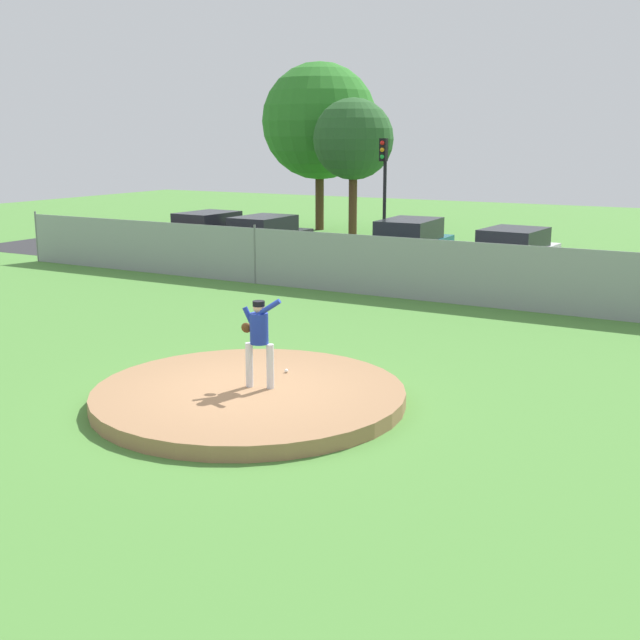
{
  "coord_description": "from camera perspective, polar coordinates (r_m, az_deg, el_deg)",
  "views": [
    {
      "loc": [
        7.7,
        -11.24,
        4.54
      ],
      "look_at": [
        0.52,
        1.62,
        1.23
      ],
      "focal_mm": 45.57,
      "sensor_mm": 36.0,
      "label": 1
    }
  ],
  "objects": [
    {
      "name": "ground_plane",
      "position": [
        19.42,
        4.97,
        -0.88
      ],
      "size": [
        80.0,
        80.0,
        0.0
      ],
      "primitive_type": "plane",
      "color": "#4C8438"
    },
    {
      "name": "asphalt_strip",
      "position": [
        27.25,
        12.36,
        2.81
      ],
      "size": [
        44.0,
        7.0,
        0.01
      ],
      "primitive_type": "cube",
      "color": "#2B2B2D",
      "rests_on": "ground_plane"
    },
    {
      "name": "pitchers_mound",
      "position": [
        14.32,
        -4.99,
        -5.3
      ],
      "size": [
        5.47,
        5.47,
        0.26
      ],
      "primitive_type": "cylinder",
      "color": "#99704C",
      "rests_on": "ground_plane"
    },
    {
      "name": "pitcher_youth",
      "position": [
        14.08,
        -4.33,
        -1.01
      ],
      "size": [
        0.83,
        0.32,
        1.61
      ],
      "color": "silver",
      "rests_on": "pitchers_mound"
    },
    {
      "name": "baseball",
      "position": [
        15.16,
        -2.38,
        -3.58
      ],
      "size": [
        0.07,
        0.07,
        0.07
      ],
      "primitive_type": "sphere",
      "color": "white",
      "rests_on": "pitchers_mound"
    },
    {
      "name": "chainlink_fence",
      "position": [
        22.89,
        9.15,
        3.34
      ],
      "size": [
        32.65,
        0.07,
        1.87
      ],
      "color": "gray",
      "rests_on": "ground_plane"
    },
    {
      "name": "parked_car_teal",
      "position": [
        28.0,
        6.26,
        5.08
      ],
      "size": [
        2.03,
        4.64,
        1.84
      ],
      "color": "#146066",
      "rests_on": "ground_plane"
    },
    {
      "name": "parked_car_burgundy",
      "position": [
        32.34,
        -7.89,
        5.95
      ],
      "size": [
        2.03,
        4.35,
        1.7
      ],
      "color": "maroon",
      "rests_on": "ground_plane"
    },
    {
      "name": "parked_car_charcoal",
      "position": [
        30.61,
        -4.0,
        5.65
      ],
      "size": [
        1.92,
        4.38,
        1.68
      ],
      "color": "#232328",
      "rests_on": "ground_plane"
    },
    {
      "name": "parked_car_white",
      "position": [
        27.12,
        13.38,
        4.41
      ],
      "size": [
        2.19,
        4.14,
        1.68
      ],
      "color": "silver",
      "rests_on": "ground_plane"
    },
    {
      "name": "traffic_light_near",
      "position": [
        33.26,
        4.51,
        10.17
      ],
      "size": [
        0.28,
        0.46,
        4.51
      ],
      "color": "black",
      "rests_on": "ground_plane"
    },
    {
      "name": "tree_slender_far",
      "position": [
        40.96,
        -0.03,
        13.77
      ],
      "size": [
        5.65,
        5.65,
        8.15
      ],
      "color": "#4C331E",
      "rests_on": "ground_plane"
    },
    {
      "name": "tree_tall_centre",
      "position": [
        37.11,
        2.36,
        12.53
      ],
      "size": [
        3.61,
        3.61,
        6.28
      ],
      "color": "#4C331E",
      "rests_on": "ground_plane"
    }
  ]
}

